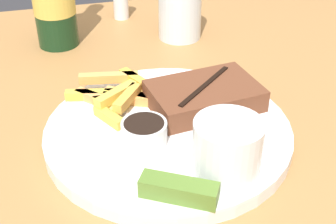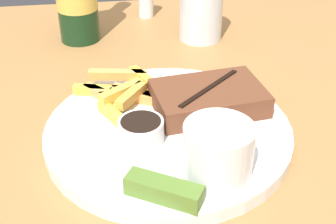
{
  "view_description": "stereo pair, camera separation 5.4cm",
  "coord_description": "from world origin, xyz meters",
  "px_view_note": "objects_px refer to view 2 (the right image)",
  "views": [
    {
      "loc": [
        -0.12,
        -0.44,
        1.09
      ],
      "look_at": [
        0.0,
        0.0,
        0.79
      ],
      "focal_mm": 50.0,
      "sensor_mm": 36.0,
      "label": 1
    },
    {
      "loc": [
        -0.06,
        -0.45,
        1.09
      ],
      "look_at": [
        0.0,
        0.0,
        0.79
      ],
      "focal_mm": 50.0,
      "sensor_mm": 36.0,
      "label": 2
    }
  ],
  "objects_px": {
    "coleslaw_cup": "(218,149)",
    "fork_utensil": "(112,110)",
    "drinking_glass": "(201,9)",
    "dipping_sauce_cup": "(141,130)",
    "salt_shaker": "(146,0)",
    "steak_portion": "(209,98)",
    "pickle_spear": "(164,190)",
    "dinner_plate": "(168,132)"
  },
  "relations": [
    {
      "from": "coleslaw_cup",
      "to": "fork_utensil",
      "type": "xyz_separation_m",
      "value": [
        -0.1,
        0.14,
        -0.03
      ]
    },
    {
      "from": "fork_utensil",
      "to": "drinking_glass",
      "type": "height_order",
      "value": "drinking_glass"
    },
    {
      "from": "coleslaw_cup",
      "to": "dipping_sauce_cup",
      "type": "distance_m",
      "value": 0.1
    },
    {
      "from": "drinking_glass",
      "to": "salt_shaker",
      "type": "distance_m",
      "value": 0.14
    },
    {
      "from": "dipping_sauce_cup",
      "to": "salt_shaker",
      "type": "relative_size",
      "value": 0.79
    },
    {
      "from": "steak_portion",
      "to": "coleslaw_cup",
      "type": "xyz_separation_m",
      "value": [
        -0.02,
        -0.13,
        0.02
      ]
    },
    {
      "from": "pickle_spear",
      "to": "dipping_sauce_cup",
      "type": "bearing_deg",
      "value": 97.62
    },
    {
      "from": "coleslaw_cup",
      "to": "dipping_sauce_cup",
      "type": "relative_size",
      "value": 1.38
    },
    {
      "from": "salt_shaker",
      "to": "steak_portion",
      "type": "bearing_deg",
      "value": -83.4
    },
    {
      "from": "drinking_glass",
      "to": "salt_shaker",
      "type": "xyz_separation_m",
      "value": [
        -0.08,
        0.11,
        -0.02
      ]
    },
    {
      "from": "drinking_glass",
      "to": "salt_shaker",
      "type": "relative_size",
      "value": 1.61
    },
    {
      "from": "salt_shaker",
      "to": "drinking_glass",
      "type": "bearing_deg",
      "value": -53.62
    },
    {
      "from": "dipping_sauce_cup",
      "to": "salt_shaker",
      "type": "distance_m",
      "value": 0.42
    },
    {
      "from": "dipping_sauce_cup",
      "to": "drinking_glass",
      "type": "relative_size",
      "value": 0.49
    },
    {
      "from": "dinner_plate",
      "to": "dipping_sauce_cup",
      "type": "relative_size",
      "value": 5.68
    },
    {
      "from": "dipping_sauce_cup",
      "to": "pickle_spear",
      "type": "xyz_separation_m",
      "value": [
        0.01,
        -0.1,
        -0.0
      ]
    },
    {
      "from": "coleslaw_cup",
      "to": "salt_shaker",
      "type": "distance_m",
      "value": 0.49
    },
    {
      "from": "steak_portion",
      "to": "dipping_sauce_cup",
      "type": "height_order",
      "value": "steak_portion"
    },
    {
      "from": "coleslaw_cup",
      "to": "drinking_glass",
      "type": "xyz_separation_m",
      "value": [
        0.06,
        0.38,
        0.0
      ]
    },
    {
      "from": "dinner_plate",
      "to": "pickle_spear",
      "type": "distance_m",
      "value": 0.12
    },
    {
      "from": "salt_shaker",
      "to": "fork_utensil",
      "type": "bearing_deg",
      "value": -102.57
    },
    {
      "from": "pickle_spear",
      "to": "salt_shaker",
      "type": "bearing_deg",
      "value": 86.05
    },
    {
      "from": "steak_portion",
      "to": "drinking_glass",
      "type": "bearing_deg",
      "value": 80.8
    },
    {
      "from": "dipping_sauce_cup",
      "to": "salt_shaker",
      "type": "bearing_deg",
      "value": 83.43
    },
    {
      "from": "steak_portion",
      "to": "drinking_glass",
      "type": "height_order",
      "value": "drinking_glass"
    },
    {
      "from": "dipping_sauce_cup",
      "to": "pickle_spear",
      "type": "relative_size",
      "value": 0.67
    },
    {
      "from": "coleslaw_cup",
      "to": "drinking_glass",
      "type": "bearing_deg",
      "value": 81.03
    },
    {
      "from": "drinking_glass",
      "to": "salt_shaker",
      "type": "height_order",
      "value": "drinking_glass"
    },
    {
      "from": "fork_utensil",
      "to": "drinking_glass",
      "type": "distance_m",
      "value": 0.29
    },
    {
      "from": "fork_utensil",
      "to": "steak_portion",
      "type": "bearing_deg",
      "value": 29.01
    },
    {
      "from": "steak_portion",
      "to": "salt_shaker",
      "type": "relative_size",
      "value": 2.23
    },
    {
      "from": "steak_portion",
      "to": "fork_utensil",
      "type": "bearing_deg",
      "value": 175.24
    },
    {
      "from": "fork_utensil",
      "to": "salt_shaker",
      "type": "bearing_deg",
      "value": 111.2
    },
    {
      "from": "fork_utensil",
      "to": "salt_shaker",
      "type": "relative_size",
      "value": 1.81
    },
    {
      "from": "dinner_plate",
      "to": "salt_shaker",
      "type": "relative_size",
      "value": 4.51
    },
    {
      "from": "salt_shaker",
      "to": "coleslaw_cup",
      "type": "bearing_deg",
      "value": -87.32
    },
    {
      "from": "steak_portion",
      "to": "dipping_sauce_cup",
      "type": "distance_m",
      "value": 0.11
    },
    {
      "from": "dinner_plate",
      "to": "coleslaw_cup",
      "type": "relative_size",
      "value": 4.11
    },
    {
      "from": "fork_utensil",
      "to": "dinner_plate",
      "type": "bearing_deg",
      "value": -0.0
    },
    {
      "from": "pickle_spear",
      "to": "fork_utensil",
      "type": "height_order",
      "value": "pickle_spear"
    },
    {
      "from": "coleslaw_cup",
      "to": "drinking_glass",
      "type": "relative_size",
      "value": 0.68
    },
    {
      "from": "coleslaw_cup",
      "to": "salt_shaker",
      "type": "height_order",
      "value": "coleslaw_cup"
    }
  ]
}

